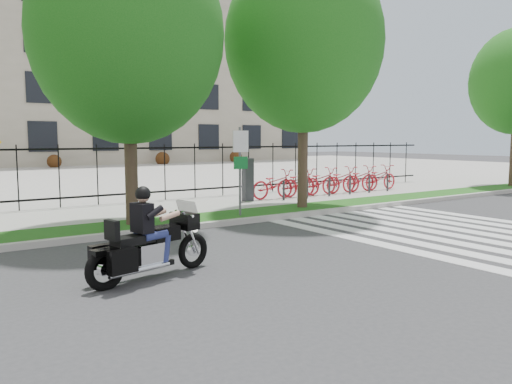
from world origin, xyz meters
TOP-DOWN VIEW (x-y plane):
  - ground at (0.00, 0.00)m, footprint 120.00×120.00m
  - curb at (0.00, 4.10)m, footprint 60.00×0.20m
  - grass_verge at (0.00, 4.95)m, footprint 60.00×1.50m
  - sidewalk at (0.00, 7.45)m, footprint 60.00×3.50m
  - plaza at (0.00, 25.00)m, footprint 80.00×34.00m
  - crosswalk_stripes at (4.83, 0.00)m, footprint 5.70×8.00m
  - iron_fence at (0.00, 9.20)m, footprint 30.00×0.06m
  - lamp_post_right at (10.00, 12.00)m, footprint 1.06×0.70m
  - street_tree_1 at (-1.64, 4.95)m, footprint 4.76×4.76m
  - street_tree_2 at (4.01, 4.95)m, footprint 4.93×4.93m
  - bike_share_station at (7.32, 7.20)m, footprint 7.89×0.89m
  - sign_pole_regulatory at (1.41, 4.58)m, footprint 0.50×0.09m
  - motorcycle_rider at (-3.02, 0.47)m, footprint 2.40×1.00m

SIDE VIEW (x-z plane):
  - ground at x=0.00m, z-range 0.00..0.00m
  - crosswalk_stripes at x=4.83m, z-range 0.00..0.01m
  - plaza at x=0.00m, z-range 0.00..0.10m
  - curb at x=0.00m, z-range 0.00..0.15m
  - grass_verge at x=0.00m, z-range 0.00..0.15m
  - sidewalk at x=0.00m, z-range 0.00..0.15m
  - motorcycle_rider at x=-3.02m, z-range -0.31..1.56m
  - bike_share_station at x=7.32m, z-range -0.07..1.43m
  - iron_fence at x=0.00m, z-range 0.15..2.15m
  - sign_pole_regulatory at x=1.41m, z-range 0.49..2.99m
  - lamp_post_right at x=10.00m, z-range 1.08..5.33m
  - street_tree_1 at x=-1.64m, z-range 1.16..8.66m
  - street_tree_2 at x=4.01m, z-range 1.31..9.33m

